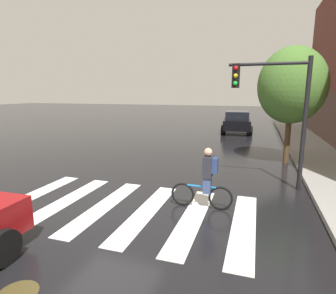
% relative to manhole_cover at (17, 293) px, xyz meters
% --- Properties ---
extents(ground_plane, '(120.00, 120.00, 0.00)m').
position_rel_manhole_cover_xyz_m(ground_plane, '(-0.35, 3.45, -0.00)').
color(ground_plane, black).
extents(crosswalk_stripes, '(6.84, 3.83, 0.01)m').
position_rel_manhole_cover_xyz_m(crosswalk_stripes, '(0.15, 3.45, 0.00)').
color(crosswalk_stripes, silver).
rests_on(crosswalk_stripes, ground).
extents(manhole_cover, '(0.64, 0.64, 0.01)m').
position_rel_manhole_cover_xyz_m(manhole_cover, '(0.00, 0.00, 0.00)').
color(manhole_cover, '#473D1E').
rests_on(manhole_cover, ground).
extents(sedan_mid, '(2.55, 4.96, 1.67)m').
position_rel_manhole_cover_xyz_m(sedan_mid, '(1.93, 19.53, 0.86)').
color(sedan_mid, black).
rests_on(sedan_mid, ground).
extents(cyclist, '(1.71, 0.36, 1.69)m').
position_rel_manhole_cover_xyz_m(cyclist, '(2.24, 4.19, 0.84)').
color(cyclist, black).
rests_on(cyclist, ground).
extents(traffic_light_near, '(2.47, 0.28, 4.20)m').
position_rel_manhole_cover_xyz_m(traffic_light_near, '(4.04, 6.56, 2.86)').
color(traffic_light_near, black).
rests_on(traffic_light_near, ground).
extents(street_tree_near, '(2.84, 2.84, 5.04)m').
position_rel_manhole_cover_xyz_m(street_tree_near, '(4.78, 10.19, 3.40)').
color(street_tree_near, '#4C3823').
rests_on(street_tree_near, ground).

